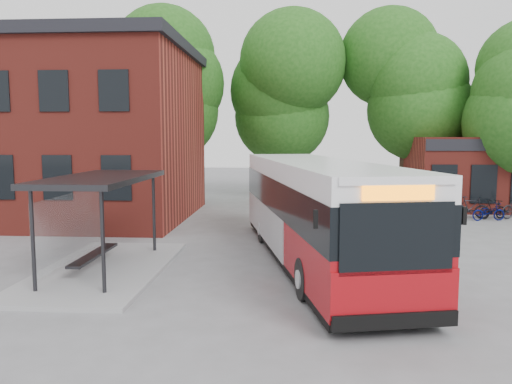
# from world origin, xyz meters

# --- Properties ---
(ground) EXTENTS (100.00, 100.00, 0.00)m
(ground) POSITION_xyz_m (0.00, 0.00, 0.00)
(ground) COLOR slate
(station_building) EXTENTS (18.40, 10.40, 8.50)m
(station_building) POSITION_xyz_m (-13.00, 9.00, 4.25)
(station_building) COLOR maroon
(station_building) RESTS_ON ground
(bus_shelter) EXTENTS (3.60, 7.00, 2.90)m
(bus_shelter) POSITION_xyz_m (-4.50, -1.00, 1.45)
(bus_shelter) COLOR #262629
(bus_shelter) RESTS_ON ground
(bike_rail) EXTENTS (5.20, 0.10, 0.38)m
(bike_rail) POSITION_xyz_m (9.28, 10.00, 0.19)
(bike_rail) COLOR #262629
(bike_rail) RESTS_ON ground
(tree_0) EXTENTS (7.92, 7.92, 11.00)m
(tree_0) POSITION_xyz_m (-6.00, 16.00, 5.50)
(tree_0) COLOR #1D4F15
(tree_0) RESTS_ON ground
(tree_1) EXTENTS (7.92, 7.92, 10.40)m
(tree_1) POSITION_xyz_m (1.00, 17.00, 5.20)
(tree_1) COLOR #1D4F15
(tree_1) RESTS_ON ground
(tree_2) EXTENTS (7.92, 7.92, 11.00)m
(tree_2) POSITION_xyz_m (8.00, 16.00, 5.50)
(tree_2) COLOR #1D4F15
(tree_2) RESTS_ON ground
(city_bus) EXTENTS (5.26, 13.12, 3.26)m
(city_bus) POSITION_xyz_m (1.83, 0.61, 1.63)
(city_bus) COLOR #9A0B11
(city_bus) RESTS_ON ground
(bicycle_0) EXTENTS (2.02, 1.40, 1.00)m
(bicycle_0) POSITION_xyz_m (6.74, 9.40, 0.50)
(bicycle_0) COLOR black
(bicycle_0) RESTS_ON ground
(bicycle_1) EXTENTS (1.58, 0.47, 0.95)m
(bicycle_1) POSITION_xyz_m (6.97, 10.99, 0.47)
(bicycle_1) COLOR black
(bicycle_1) RESTS_ON ground
(bicycle_2) EXTENTS (1.63, 0.73, 0.83)m
(bicycle_2) POSITION_xyz_m (7.70, 10.32, 0.41)
(bicycle_2) COLOR #0C114C
(bicycle_2) RESTS_ON ground
(bicycle_3) EXTENTS (1.70, 0.51, 1.02)m
(bicycle_3) POSITION_xyz_m (8.70, 9.09, 0.51)
(bicycle_3) COLOR #0A1E4F
(bicycle_3) RESTS_ON ground
(bicycle_4) EXTENTS (1.54, 0.60, 0.80)m
(bicycle_4) POSITION_xyz_m (9.05, 9.79, 0.40)
(bicycle_4) COLOR black
(bicycle_4) RESTS_ON ground
(bicycle_5) EXTENTS (1.85, 1.05, 1.07)m
(bicycle_5) POSITION_xyz_m (9.99, 9.88, 0.54)
(bicycle_5) COLOR black
(bicycle_5) RESTS_ON ground
(bicycle_6) EXTENTS (1.71, 0.86, 0.86)m
(bicycle_6) POSITION_xyz_m (10.58, 9.13, 0.43)
(bicycle_6) COLOR #040A49
(bicycle_6) RESTS_ON ground
(bicycle_7) EXTENTS (1.65, 1.00, 0.96)m
(bicycle_7) POSITION_xyz_m (10.99, 9.65, 0.48)
(bicycle_7) COLOR black
(bicycle_7) RESTS_ON ground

